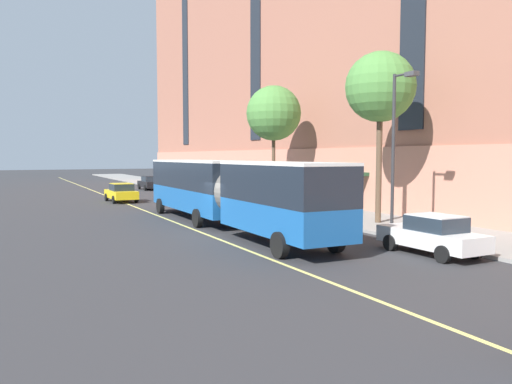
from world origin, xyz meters
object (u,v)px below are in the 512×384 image
object	(u,v)px
city_bus	(225,189)
parked_car_red_3	(187,189)
parked_car_navy_4	(226,196)
street_lamp	(397,137)
parked_car_white_2	(432,235)
taxi_cab	(121,193)
street_tree_far_uptown	(274,113)
parked_car_black_1	(150,183)
parked_car_silver_0	(316,213)
fire_hydrant	(461,238)
street_tree_mid_block	(380,88)

from	to	relation	value
city_bus	parked_car_red_3	size ratio (longest dim) A/B	4.62
parked_car_navy_4	street_lamp	distance (m)	16.83
parked_car_white_2	parked_car_red_3	bearing A→B (deg)	89.56
parked_car_navy_4	taxi_cab	bearing A→B (deg)	128.76
city_bus	parked_car_navy_4	xyz separation A→B (m)	(4.42, 10.14, -1.29)
street_tree_far_uptown	street_lamp	bearing A→B (deg)	-96.74
parked_car_black_1	parked_car_navy_4	size ratio (longest dim) A/B	0.94
parked_car_silver_0	parked_car_white_2	xyz separation A→B (m)	(-0.18, -8.34, -0.00)
parked_car_white_2	parked_car_navy_4	bearing A→B (deg)	89.56
city_bus	parked_car_navy_4	distance (m)	11.14
parked_car_black_1	street_tree_far_uptown	distance (m)	23.66
fire_hydrant	street_tree_far_uptown	bearing A→B (deg)	84.33
street_tree_mid_block	fire_hydrant	distance (m)	10.27
parked_car_black_1	street_lamp	xyz separation A→B (m)	(1.78, -37.84, 3.91)
city_bus	street_tree_mid_block	bearing A→B (deg)	-19.55
parked_car_black_1	street_lamp	distance (m)	38.08
city_bus	parked_car_red_3	world-z (taller)	city_bus
parked_car_silver_0	parked_car_navy_4	size ratio (longest dim) A/B	0.98
parked_car_white_2	street_tree_far_uptown	size ratio (longest dim) A/B	0.48
parked_car_black_1	parked_car_white_2	size ratio (longest dim) A/B	1.03
city_bus	street_tree_far_uptown	world-z (taller)	street_tree_far_uptown
fire_hydrant	parked_car_silver_0	bearing A→B (deg)	101.07
parked_car_white_2	street_tree_far_uptown	distance (m)	20.72
fire_hydrant	parked_car_red_3	bearing A→B (deg)	93.02
parked_car_white_2	parked_car_red_3	size ratio (longest dim) A/B	1.02
street_lamp	fire_hydrant	size ratio (longest dim) A/B	10.41
city_bus	parked_car_red_3	distance (m)	19.87
parked_car_white_2	street_lamp	bearing A→B (deg)	65.48
parked_car_silver_0	parked_car_red_3	world-z (taller)	same
parked_car_silver_0	parked_car_white_2	bearing A→B (deg)	-91.22
street_tree_far_uptown	fire_hydrant	xyz separation A→B (m)	(-1.91, -19.24, -6.53)
parked_car_silver_0	parked_car_black_1	xyz separation A→B (m)	(-0.09, 33.61, -0.00)
taxi_cab	street_lamp	xyz separation A→B (m)	(7.89, -23.97, 3.91)
city_bus	fire_hydrant	bearing A→B (deg)	-59.07
fire_hydrant	street_tree_mid_block	bearing A→B (deg)	75.27
parked_car_navy_4	street_tree_far_uptown	world-z (taller)	street_tree_far_uptown
parked_car_silver_0	parked_car_red_3	xyz separation A→B (m)	(0.05, 21.22, -0.00)
taxi_cab	street_tree_mid_block	world-z (taller)	street_tree_mid_block
parked_car_white_2	street_tree_mid_block	size ratio (longest dim) A/B	0.47
parked_car_red_3	parked_car_black_1	bearing A→B (deg)	90.62
parked_car_red_3	city_bus	bearing A→B (deg)	-103.09
parked_car_black_1	fire_hydrant	xyz separation A→B (m)	(1.68, -41.78, -0.29)
parked_car_black_1	fire_hydrant	bearing A→B (deg)	-87.69
taxi_cab	street_tree_mid_block	distance (m)	23.78
city_bus	parked_car_silver_0	distance (m)	5.00
street_tree_far_uptown	fire_hydrant	distance (m)	20.41
parked_car_red_3	taxi_cab	distance (m)	6.42
parked_car_silver_0	taxi_cab	world-z (taller)	same
city_bus	street_lamp	bearing A→B (deg)	-45.00
parked_car_navy_4	street_lamp	size ratio (longest dim) A/B	0.64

